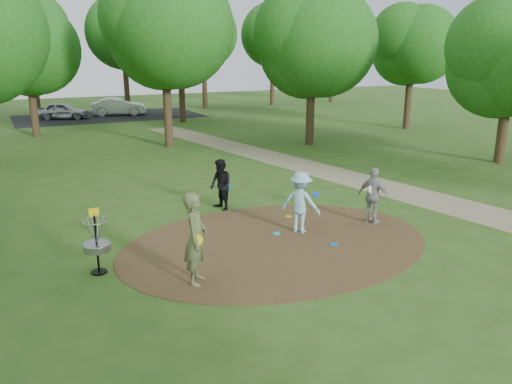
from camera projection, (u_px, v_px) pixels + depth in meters
name	position (u px, v px, depth m)	size (l,w,h in m)	color
ground	(277.00, 243.00, 13.08)	(100.00, 100.00, 0.00)	#2D5119
dirt_clearing	(277.00, 243.00, 13.08)	(8.40, 8.40, 0.02)	#47301C
footpath	(407.00, 194.00, 17.70)	(2.00, 40.00, 0.01)	#8C7A5B
parking_lot	(109.00, 116.00, 39.55)	(14.00, 8.00, 0.01)	black
player_observer_with_disc	(196.00, 239.00, 10.56)	(0.80, 0.89, 2.03)	#586339
player_throwing_with_disc	(301.00, 202.00, 13.68)	(1.25, 1.27, 1.72)	#8CC2D1
player_walking_with_disc	(221.00, 185.00, 15.69)	(0.71, 0.86, 1.63)	black
player_waiting_with_disc	(374.00, 196.00, 14.40)	(0.73, 1.05, 1.66)	#99989B
disc_ground_cyan	(277.00, 233.00, 13.71)	(0.22, 0.22, 0.02)	#1AB7D0
disc_ground_blue	(334.00, 244.00, 12.91)	(0.22, 0.22, 0.02)	blue
disc_ground_red	(193.00, 234.00, 13.63)	(0.22, 0.22, 0.02)	#C13813
car_left	(63.00, 111.00, 37.73)	(1.48, 3.69, 1.26)	#AAAFB2
car_right	(118.00, 107.00, 39.95)	(1.48, 4.24, 1.40)	#B5B5BD
disc_ground_orange	(288.00, 216.00, 15.15)	(0.22, 0.22, 0.02)	orange
disc_golf_basket	(96.00, 237.00, 11.08)	(0.63, 0.63, 1.54)	black
tree_ring	(210.00, 41.00, 21.15)	(36.64, 45.49, 9.38)	#332316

